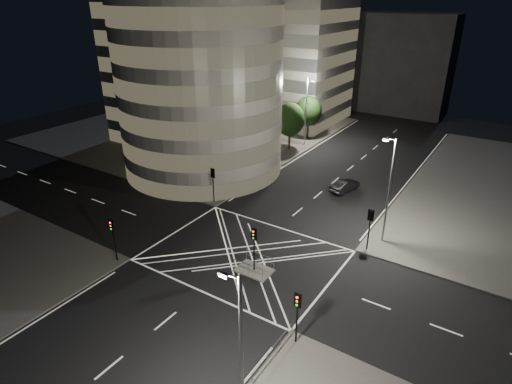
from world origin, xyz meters
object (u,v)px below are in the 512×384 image
Objects in this scene: traffic_signal_nl at (113,232)px; sedan at (345,185)px; traffic_signal_island at (254,241)px; traffic_signal_fr at (370,222)px; central_island at (254,270)px; traffic_signal_nr at (297,309)px; street_lamp_left_far at (306,110)px; street_lamp_left_near at (236,142)px; street_lamp_right_far at (389,188)px; traffic_signal_fl at (213,179)px; street_lamp_right_near at (240,355)px.

sedan is at bearing 66.05° from traffic_signal_nl.
traffic_signal_fr is at bearing 50.67° from traffic_signal_island.
traffic_signal_fr is (6.80, 8.30, 2.84)m from central_island.
traffic_signal_nr is 41.15m from street_lamp_left_far.
central_island is 0.30× the size of street_lamp_left_near.
street_lamp_left_near reaches higher than sedan.
traffic_signal_island is at bearing 0.00° from central_island.
street_lamp_right_far is at bearing 54.70° from central_island.
traffic_signal_nl reaches higher than central_island.
traffic_signal_fl is 27.79m from street_lamp_right_near.
traffic_signal_fr is 20.97m from street_lamp_right_near.
street_lamp_left_far reaches higher than central_island.
traffic_signal_nl is at bearing -142.31° from traffic_signal_fr.
traffic_signal_fr is at bearing 50.67° from central_island.
street_lamp_right_near is 32.97m from sedan.
traffic_signal_nr reaches higher than central_island.
street_lamp_right_near reaches higher than traffic_signal_fl.
street_lamp_left_far is at bearing 109.95° from traffic_signal_island.
street_lamp_left_near is 1.00× the size of street_lamp_right_far.
street_lamp_right_near reaches higher than traffic_signal_nr.
street_lamp_right_far is at bearing 90.00° from street_lamp_right_near.
street_lamp_right_near reaches higher than central_island.
street_lamp_right_far and street_lamp_right_near have the same top height.
traffic_signal_nl is 0.40× the size of street_lamp_right_far.
traffic_signal_fl is at bearing 142.46° from central_island.
sedan is (11.55, -12.22, -4.85)m from street_lamp_left_far.
traffic_signal_nl and traffic_signal_fr have the same top height.
traffic_signal_nl reaches higher than sedan.
street_lamp_right_far is at bearing 54.70° from traffic_signal_island.
sedan is (-7.32, 8.78, -4.85)m from street_lamp_right_far.
street_lamp_left_far is at bearing 90.99° from traffic_signal_nl.
street_lamp_right_near is at bearing -54.03° from street_lamp_left_near.
central_island is 2.84m from traffic_signal_island.
street_lamp_left_far reaches higher than traffic_signal_nl.
street_lamp_right_far is (18.24, 15.80, 2.63)m from traffic_signal_nl.
street_lamp_left_near is 1.00× the size of street_lamp_left_far.
traffic_signal_fl is 0.40× the size of street_lamp_left_near.
street_lamp_left_far is at bearing 131.94° from street_lamp_right_far.
street_lamp_left_far is (-11.44, 31.50, 2.63)m from traffic_signal_island.
street_lamp_right_near is at bearing -90.00° from street_lamp_right_far.
traffic_signal_nr is at bearing -92.30° from street_lamp_right_far.
street_lamp_right_near is (7.44, -12.50, 5.47)m from central_island.
traffic_signal_nl is 24.27m from street_lamp_right_far.
sedan is at bearing 45.17° from traffic_signal_fl.
traffic_signal_fr is at bearing 91.75° from street_lamp_right_near.
street_lamp_left_near reaches higher than traffic_signal_fr.
traffic_signal_nl is at bearing -139.09° from street_lamp_right_far.
traffic_signal_nl is 0.40× the size of street_lamp_left_near.
street_lamp_right_far is at bearing 73.89° from traffic_signal_fr.
traffic_signal_fl is (-10.80, 8.30, 2.84)m from central_island.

